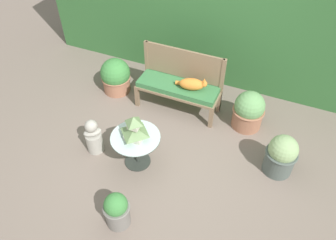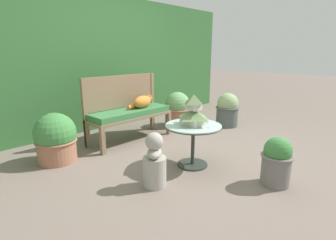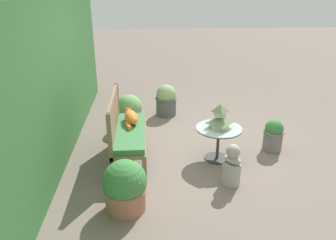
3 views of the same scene
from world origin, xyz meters
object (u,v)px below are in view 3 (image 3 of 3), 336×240
(patio_table, at_px, (219,135))
(potted_plant_patio_mid, at_px, (129,113))
(potted_plant_path_edge, at_px, (273,135))
(garden_bench, at_px, (130,134))
(potted_plant_bench_left, at_px, (166,100))
(pagoda_birdhouse, at_px, (220,118))
(garden_bust, at_px, (232,167))
(cat, at_px, (131,117))
(potted_plant_table_near, at_px, (125,187))

(patio_table, relative_size, potted_plant_patio_mid, 1.06)
(potted_plant_patio_mid, relative_size, potted_plant_path_edge, 1.23)
(garden_bench, distance_m, potted_plant_bench_left, 1.88)
(pagoda_birdhouse, xyz_separation_m, potted_plant_bench_left, (1.84, 0.65, -0.36))
(garden_bust, distance_m, potted_plant_bench_left, 2.61)
(garden_bench, bearing_deg, potted_plant_bench_left, -20.06)
(garden_bust, relative_size, potted_plant_patio_mid, 0.91)
(cat, distance_m, garden_bust, 1.69)
(garden_bench, xyz_separation_m, potted_plant_path_edge, (0.14, -2.23, -0.15))
(potted_plant_bench_left, bearing_deg, potted_plant_path_edge, -135.76)
(garden_bust, height_order, potted_plant_table_near, potted_plant_table_near)
(cat, xyz_separation_m, potted_plant_table_near, (-1.41, 0.03, -0.29))
(potted_plant_table_near, distance_m, potted_plant_bench_left, 3.01)
(garden_bench, relative_size, cat, 2.61)
(potted_plant_table_near, relative_size, potted_plant_path_edge, 1.21)
(patio_table, bearing_deg, garden_bench, 86.53)
(garden_bench, height_order, potted_plant_path_edge, potted_plant_path_edge)
(garden_bust, bearing_deg, potted_plant_bench_left, -27.91)
(garden_bench, xyz_separation_m, pagoda_birdhouse, (-0.08, -1.30, 0.26))
(potted_plant_table_near, relative_size, potted_plant_bench_left, 1.01)
(pagoda_birdhouse, relative_size, potted_plant_bench_left, 0.59)
(patio_table, bearing_deg, potted_plant_path_edge, -76.53)
(patio_table, distance_m, pagoda_birdhouse, 0.27)
(pagoda_birdhouse, bearing_deg, cat, 76.16)
(garden_bench, relative_size, potted_plant_table_near, 2.15)
(cat, height_order, garden_bust, cat)
(cat, height_order, potted_plant_patio_mid, cat)
(garden_bust, height_order, potted_plant_path_edge, garden_bust)
(patio_table, relative_size, potted_plant_table_near, 1.07)
(garden_bust, bearing_deg, potted_plant_path_edge, -88.05)
(garden_bench, relative_size, garden_bust, 2.34)
(garden_bench, height_order, pagoda_birdhouse, pagoda_birdhouse)
(pagoda_birdhouse, bearing_deg, potted_plant_bench_left, 19.52)
(garden_bust, distance_m, potted_plant_table_near, 1.42)
(pagoda_birdhouse, relative_size, potted_plant_table_near, 0.58)
(pagoda_birdhouse, xyz_separation_m, potted_plant_table_near, (-1.09, 1.32, -0.37))
(potted_plant_path_edge, bearing_deg, garden_bench, 93.68)
(garden_bust, bearing_deg, potted_plant_table_near, 63.88)
(patio_table, height_order, potted_plant_patio_mid, potted_plant_patio_mid)
(cat, relative_size, pagoda_birdhouse, 1.41)
(pagoda_birdhouse, height_order, potted_plant_bench_left, pagoda_birdhouse)
(cat, distance_m, patio_table, 1.34)
(garden_bench, xyz_separation_m, potted_plant_table_near, (-1.17, 0.02, -0.11))
(patio_table, distance_m, potted_plant_patio_mid, 1.84)
(patio_table, xyz_separation_m, potted_plant_bench_left, (1.84, 0.65, -0.10))
(garden_bust, xyz_separation_m, potted_plant_path_edge, (0.89, -0.89, 0.00))
(pagoda_birdhouse, height_order, garden_bust, pagoda_birdhouse)
(garden_bust, height_order, potted_plant_patio_mid, potted_plant_patio_mid)
(patio_table, distance_m, potted_plant_bench_left, 1.96)
(cat, height_order, patio_table, cat)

